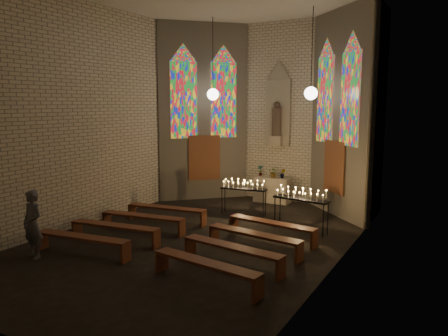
% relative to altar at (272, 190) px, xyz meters
% --- Properties ---
extents(floor, '(12.00, 12.00, 0.00)m').
position_rel_altar_xyz_m(floor, '(0.00, -5.45, -0.50)').
color(floor, black).
rests_on(floor, ground).
extents(room, '(8.22, 12.43, 7.00)m').
position_rel_altar_xyz_m(room, '(-0.00, -2.08, 3.22)').
color(room, beige).
rests_on(room, ground).
extents(altar, '(1.40, 0.60, 1.00)m').
position_rel_altar_xyz_m(altar, '(0.00, 0.00, 0.00)').
color(altar, '#B6A994').
rests_on(altar, ground).
extents(flower_vase_left, '(0.25, 0.19, 0.43)m').
position_rel_altar_xyz_m(flower_vase_left, '(-0.55, 0.05, 0.72)').
color(flower_vase_left, '#4C723F').
rests_on(flower_vase_left, altar).
extents(flower_vase_center, '(0.46, 0.42, 0.44)m').
position_rel_altar_xyz_m(flower_vase_center, '(0.08, -0.06, 0.72)').
color(flower_vase_center, '#4C723F').
rests_on(flower_vase_center, altar).
extents(flower_vase_right, '(0.24, 0.21, 0.37)m').
position_rel_altar_xyz_m(flower_vase_right, '(0.44, -0.04, 0.68)').
color(flower_vase_right, '#4C723F').
rests_on(flower_vase_right, altar).
extents(aisle_flower_pot, '(0.24, 0.24, 0.36)m').
position_rel_altar_xyz_m(aisle_flower_pot, '(0.11, -3.58, -0.32)').
color(aisle_flower_pot, '#4C723F').
rests_on(aisle_flower_pot, ground).
extents(votive_stand_left, '(1.64, 0.61, 1.18)m').
position_rel_altar_xyz_m(votive_stand_left, '(-0.11, -2.29, 0.51)').
color(votive_stand_left, black).
rests_on(votive_stand_left, ground).
extents(votive_stand_right, '(1.78, 0.66, 1.27)m').
position_rel_altar_xyz_m(votive_stand_right, '(2.30, -3.23, 0.59)').
color(votive_stand_right, black).
rests_on(votive_stand_right, ground).
extents(pew_left_0, '(2.74, 0.73, 0.52)m').
position_rel_altar_xyz_m(pew_left_0, '(-1.86, -4.42, -0.08)').
color(pew_left_0, '#552818').
rests_on(pew_left_0, ground).
extents(pew_right_0, '(2.74, 0.73, 0.52)m').
position_rel_altar_xyz_m(pew_right_0, '(1.86, -4.42, -0.08)').
color(pew_right_0, '#552818').
rests_on(pew_right_0, ground).
extents(pew_left_1, '(2.74, 0.73, 0.52)m').
position_rel_altar_xyz_m(pew_left_1, '(-1.86, -5.62, -0.08)').
color(pew_left_1, '#552818').
rests_on(pew_left_1, ground).
extents(pew_right_1, '(2.74, 0.73, 0.52)m').
position_rel_altar_xyz_m(pew_right_1, '(1.86, -5.62, -0.08)').
color(pew_right_1, '#552818').
rests_on(pew_right_1, ground).
extents(pew_left_2, '(2.74, 0.73, 0.52)m').
position_rel_altar_xyz_m(pew_left_2, '(-1.86, -6.82, -0.08)').
color(pew_left_2, '#552818').
rests_on(pew_left_2, ground).
extents(pew_right_2, '(2.74, 0.73, 0.52)m').
position_rel_altar_xyz_m(pew_right_2, '(1.86, -6.82, -0.08)').
color(pew_right_2, '#552818').
rests_on(pew_right_2, ground).
extents(pew_left_3, '(2.74, 0.73, 0.52)m').
position_rel_altar_xyz_m(pew_left_3, '(-1.86, -8.02, -0.08)').
color(pew_left_3, '#552818').
rests_on(pew_left_3, ground).
extents(pew_right_3, '(2.74, 0.73, 0.52)m').
position_rel_altar_xyz_m(pew_right_3, '(1.86, -8.02, -0.08)').
color(pew_right_3, '#552818').
rests_on(pew_right_3, ground).
extents(visitor, '(0.67, 0.47, 1.74)m').
position_rel_altar_xyz_m(visitor, '(-2.81, -8.72, 0.37)').
color(visitor, '#4E4E58').
rests_on(visitor, ground).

